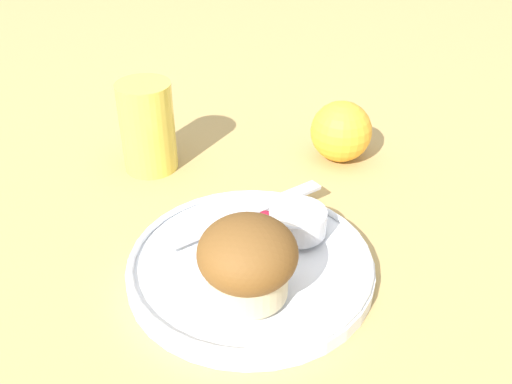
{
  "coord_description": "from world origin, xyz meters",
  "views": [
    {
      "loc": [
        -0.05,
        -0.4,
        0.35
      ],
      "look_at": [
        0.03,
        0.04,
        0.06
      ],
      "focal_mm": 40.0,
      "sensor_mm": 36.0,
      "label": 1
    }
  ],
  "objects_px": {
    "muffin": "(248,260)",
    "juice_glass": "(147,127)",
    "orange_fruit": "(341,131)",
    "butter_knife": "(248,213)"
  },
  "relations": [
    {
      "from": "muffin",
      "to": "juice_glass",
      "type": "bearing_deg",
      "value": 107.01
    },
    {
      "from": "orange_fruit",
      "to": "juice_glass",
      "type": "bearing_deg",
      "value": 175.58
    },
    {
      "from": "muffin",
      "to": "juice_glass",
      "type": "height_order",
      "value": "juice_glass"
    },
    {
      "from": "juice_glass",
      "to": "orange_fruit",
      "type": "bearing_deg",
      "value": -4.42
    },
    {
      "from": "muffin",
      "to": "butter_knife",
      "type": "relative_size",
      "value": 0.49
    },
    {
      "from": "butter_knife",
      "to": "orange_fruit",
      "type": "height_order",
      "value": "orange_fruit"
    },
    {
      "from": "orange_fruit",
      "to": "juice_glass",
      "type": "xyz_separation_m",
      "value": [
        -0.23,
        0.02,
        0.02
      ]
    },
    {
      "from": "butter_knife",
      "to": "orange_fruit",
      "type": "bearing_deg",
      "value": 17.8
    },
    {
      "from": "butter_knife",
      "to": "juice_glass",
      "type": "relative_size",
      "value": 1.58
    },
    {
      "from": "muffin",
      "to": "butter_knife",
      "type": "xyz_separation_m",
      "value": [
        0.02,
        0.11,
        -0.03
      ]
    }
  ]
}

